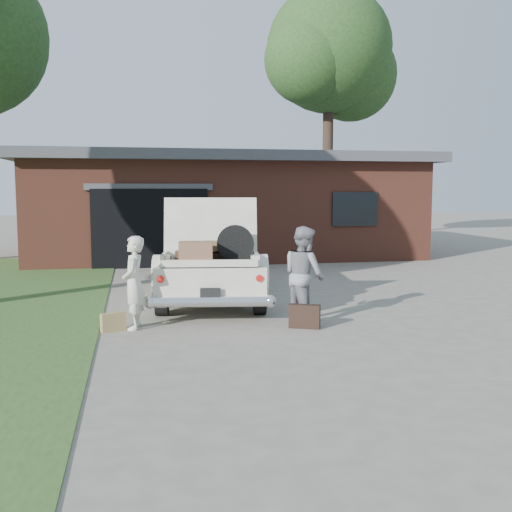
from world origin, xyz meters
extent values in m
plane|color=gray|center=(0.00, 0.00, 0.00)|extent=(90.00, 90.00, 0.00)
cube|color=brown|center=(1.00, 11.50, 1.50)|extent=(12.00, 7.00, 3.00)
cube|color=#4C4C51|center=(1.00, 11.50, 3.15)|extent=(12.80, 7.80, 0.30)
cube|color=black|center=(-1.50, 8.05, 1.10)|extent=(3.20, 0.30, 2.20)
cube|color=#4C4C51|center=(-1.50, 7.98, 2.25)|extent=(3.50, 0.12, 0.18)
cube|color=black|center=(4.50, 7.98, 1.60)|extent=(1.40, 0.08, 1.00)
cylinder|color=#38281E|center=(6.15, 15.59, 3.18)|extent=(0.44, 0.44, 6.36)
sphere|color=#345924|center=(6.15, 15.59, 7.95)|extent=(5.20, 5.20, 5.20)
sphere|color=#345924|center=(7.32, 16.11, 7.04)|extent=(3.90, 3.90, 3.90)
sphere|color=#345924|center=(5.11, 14.94, 7.39)|extent=(3.64, 3.64, 3.64)
cube|color=silver|center=(-0.42, 2.97, 0.60)|extent=(2.49, 5.04, 0.63)
cube|color=#AEA899|center=(-0.38, 3.26, 1.16)|extent=(1.85, 2.13, 0.50)
cube|color=black|center=(-0.25, 4.17, 1.14)|extent=(1.49, 0.28, 0.43)
cube|color=black|center=(-0.51, 2.35, 1.14)|extent=(1.49, 0.28, 0.43)
cylinder|color=black|center=(-1.49, 1.46, 0.32)|extent=(0.30, 0.66, 0.64)
cylinder|color=black|center=(0.19, 1.23, 0.32)|extent=(0.30, 0.66, 0.64)
cylinder|color=black|center=(-1.04, 4.72, 0.32)|extent=(0.30, 0.66, 0.64)
cylinder|color=black|center=(0.65, 4.48, 0.32)|extent=(0.30, 0.66, 0.64)
cylinder|color=silver|center=(-0.76, 0.53, 0.39)|extent=(1.99, 0.45, 0.17)
cylinder|color=#A5140F|center=(-1.54, 0.71, 0.75)|extent=(0.13, 0.11, 0.12)
cylinder|color=#A5140F|center=(0.03, 0.49, 0.75)|extent=(0.13, 0.11, 0.12)
cube|color=black|center=(-0.76, 0.51, 0.53)|extent=(0.33, 0.06, 0.16)
cube|color=black|center=(-0.67, 1.16, 0.94)|extent=(1.63, 1.26, 0.04)
cube|color=silver|center=(-1.44, 1.26, 1.03)|extent=(0.20, 1.06, 0.17)
cube|color=silver|center=(0.09, 1.05, 1.03)|extent=(0.20, 1.06, 0.17)
cube|color=silver|center=(-0.75, 0.63, 0.99)|extent=(1.54, 0.27, 0.12)
cube|color=silver|center=(-0.62, 1.54, 1.49)|extent=(1.65, 0.54, 1.08)
cube|color=#503522|center=(-0.98, 1.38, 1.04)|extent=(0.58, 0.42, 0.17)
cube|color=brown|center=(-0.95, 0.85, 1.14)|extent=(0.59, 0.43, 0.38)
cube|color=black|center=(-0.55, 1.26, 1.03)|extent=(0.53, 0.38, 0.15)
cube|color=olive|center=(-0.56, 1.30, 1.21)|extent=(0.51, 0.37, 0.16)
cylinder|color=black|center=(-0.27, 1.05, 1.27)|extent=(0.64, 0.24, 0.63)
imported|color=beige|center=(-1.96, 0.53, 0.73)|extent=(0.40, 0.57, 1.46)
imported|color=gray|center=(0.77, 0.45, 0.79)|extent=(0.80, 0.91, 1.59)
cube|color=#A18852|center=(-2.28, 0.40, 0.15)|extent=(0.40, 0.25, 0.29)
cube|color=black|center=(0.67, 0.04, 0.19)|extent=(0.51, 0.34, 0.38)
camera|label=1|loc=(-1.93, -8.88, 2.18)|focal=42.00mm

